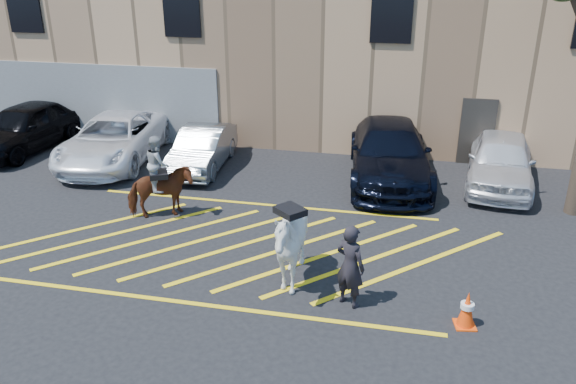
% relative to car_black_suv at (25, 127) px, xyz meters
% --- Properties ---
extents(ground, '(90.00, 90.00, 0.00)m').
position_rel_car_black_suv_xyz_m(ground, '(9.47, -5.17, -0.84)').
color(ground, black).
rests_on(ground, ground).
extents(car_black_suv, '(2.32, 5.03, 1.67)m').
position_rel_car_black_suv_xyz_m(car_black_suv, '(0.00, 0.00, 0.00)').
color(car_black_suv, black).
rests_on(car_black_suv, ground).
extents(car_white_pickup, '(3.17, 5.76, 1.53)m').
position_rel_car_black_suv_xyz_m(car_white_pickup, '(3.66, -0.46, -0.07)').
color(car_white_pickup, white).
rests_on(car_white_pickup, ground).
extents(car_silver_sedan, '(1.65, 4.09, 1.32)m').
position_rel_car_black_suv_xyz_m(car_silver_sedan, '(6.79, -0.47, -0.17)').
color(car_silver_sedan, gray).
rests_on(car_silver_sedan, ground).
extents(car_blue_suv, '(2.96, 6.04, 1.69)m').
position_rel_car_black_suv_xyz_m(car_blue_suv, '(12.75, -0.16, 0.01)').
color(car_blue_suv, black).
rests_on(car_blue_suv, ground).
extents(car_white_suv, '(2.41, 4.77, 1.56)m').
position_rel_car_black_suv_xyz_m(car_white_suv, '(16.03, -0.03, -0.06)').
color(car_white_suv, white).
rests_on(car_white_suv, ground).
extents(handler, '(0.75, 0.67, 1.73)m').
position_rel_car_black_suv_xyz_m(handler, '(12.33, -7.31, 0.03)').
color(handler, black).
rests_on(handler, ground).
extents(warehouse, '(32.42, 10.20, 7.30)m').
position_rel_car_black_suv_xyz_m(warehouse, '(9.46, 6.83, 2.82)').
color(warehouse, tan).
rests_on(warehouse, ground).
extents(hatching_zone, '(12.60, 5.12, 0.01)m').
position_rel_car_black_suv_xyz_m(hatching_zone, '(9.47, -5.47, -0.83)').
color(hatching_zone, yellow).
rests_on(hatching_zone, ground).
extents(mounted_bay, '(1.85, 1.45, 2.23)m').
position_rel_car_black_suv_xyz_m(mounted_bay, '(7.03, -4.29, 0.07)').
color(mounted_bay, maroon).
rests_on(mounted_bay, ground).
extents(saddled_white, '(2.32, 2.34, 1.93)m').
position_rel_car_black_suv_xyz_m(saddled_white, '(11.05, -6.89, 0.13)').
color(saddled_white, silver).
rests_on(saddled_white, ground).
extents(traffic_cone, '(0.44, 0.44, 0.73)m').
position_rel_car_black_suv_xyz_m(traffic_cone, '(14.54, -7.58, -0.47)').
color(traffic_cone, '#FF470A').
rests_on(traffic_cone, ground).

